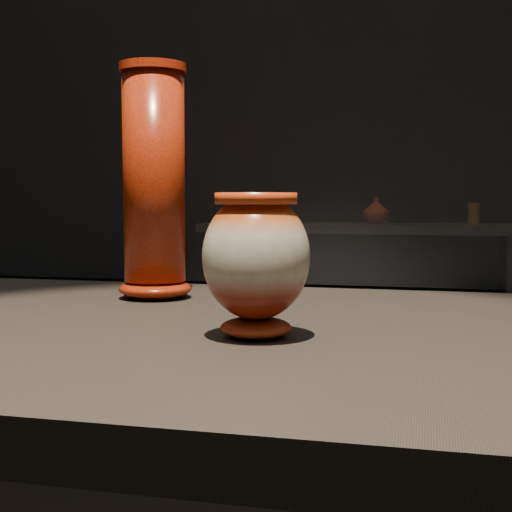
% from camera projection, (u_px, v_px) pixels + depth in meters
% --- Properties ---
extents(main_vase, '(0.16, 0.16, 0.17)m').
position_uv_depth(main_vase, '(256.00, 259.00, 0.81)').
color(main_vase, maroon).
rests_on(main_vase, display_plinth).
extents(tall_vase, '(0.14, 0.14, 0.37)m').
position_uv_depth(tall_vase, '(154.00, 186.00, 1.13)').
color(tall_vase, red).
rests_on(tall_vase, display_plinth).
extents(back_shelf, '(2.00, 0.60, 0.90)m').
position_uv_depth(back_shelf, '(365.00, 266.00, 4.41)').
color(back_shelf, black).
rests_on(back_shelf, ground).
extents(back_vase_left, '(0.19, 0.19, 0.17)m').
position_uv_depth(back_vase_left, '(278.00, 210.00, 4.51)').
color(back_vase_left, brown).
rests_on(back_vase_left, back_shelf).
extents(back_vase_mid, '(0.22, 0.22, 0.16)m').
position_uv_depth(back_vase_mid, '(376.00, 210.00, 4.42)').
color(back_vase_mid, maroon).
rests_on(back_vase_mid, back_shelf).
extents(back_vase_right, '(0.07, 0.07, 0.13)m').
position_uv_depth(back_vase_right, '(474.00, 214.00, 4.19)').
color(back_vase_right, brown).
rests_on(back_vase_right, back_shelf).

